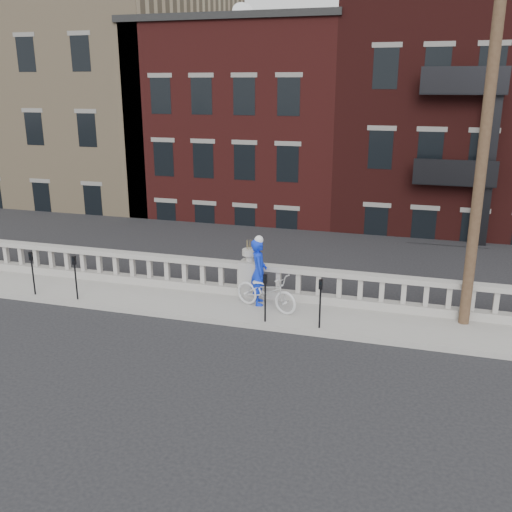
% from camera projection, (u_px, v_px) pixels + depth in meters
% --- Properties ---
extents(ground, '(120.00, 120.00, 0.00)m').
position_uv_depth(ground, '(202.00, 356.00, 13.92)').
color(ground, black).
rests_on(ground, ground).
extents(sidewalk, '(32.00, 2.20, 0.15)m').
position_uv_depth(sidewalk, '(240.00, 309.00, 16.65)').
color(sidewalk, gray).
rests_on(sidewalk, ground).
extents(balustrade, '(28.00, 0.34, 1.03)m').
position_uv_depth(balustrade, '(250.00, 280.00, 17.36)').
color(balustrade, gray).
rests_on(balustrade, sidewalk).
extents(planter_pedestal, '(0.55, 0.55, 1.76)m').
position_uv_depth(planter_pedestal, '(250.00, 274.00, 17.30)').
color(planter_pedestal, gray).
rests_on(planter_pedestal, sidewalk).
extents(lower_level, '(80.00, 44.00, 20.80)m').
position_uv_depth(lower_level, '(352.00, 148.00, 34.14)').
color(lower_level, '#605E59').
rests_on(lower_level, ground).
extents(utility_pole, '(1.60, 0.28, 10.00)m').
position_uv_depth(utility_pole, '(485.00, 132.00, 14.02)').
color(utility_pole, '#422D1E').
rests_on(utility_pole, sidewalk).
extents(parking_meter_a, '(0.10, 0.09, 1.36)m').
position_uv_depth(parking_meter_a, '(32.00, 268.00, 17.33)').
color(parking_meter_a, black).
rests_on(parking_meter_a, sidewalk).
extents(parking_meter_b, '(0.10, 0.09, 1.36)m').
position_uv_depth(parking_meter_b, '(75.00, 273.00, 16.93)').
color(parking_meter_b, black).
rests_on(parking_meter_b, sidewalk).
extents(parking_meter_c, '(0.10, 0.09, 1.36)m').
position_uv_depth(parking_meter_c, '(265.00, 292.00, 15.33)').
color(parking_meter_c, black).
rests_on(parking_meter_c, sidewalk).
extents(parking_meter_d, '(0.10, 0.09, 1.36)m').
position_uv_depth(parking_meter_d, '(320.00, 298.00, 14.93)').
color(parking_meter_d, black).
rests_on(parking_meter_d, sidewalk).
extents(bicycle, '(2.16, 1.35, 1.07)m').
position_uv_depth(bicycle, '(266.00, 291.00, 16.30)').
color(bicycle, silver).
rests_on(bicycle, sidewalk).
extents(cyclist, '(0.68, 0.83, 1.97)m').
position_uv_depth(cyclist, '(259.00, 272.00, 16.56)').
color(cyclist, '#0D2ACD').
rests_on(cyclist, sidewalk).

